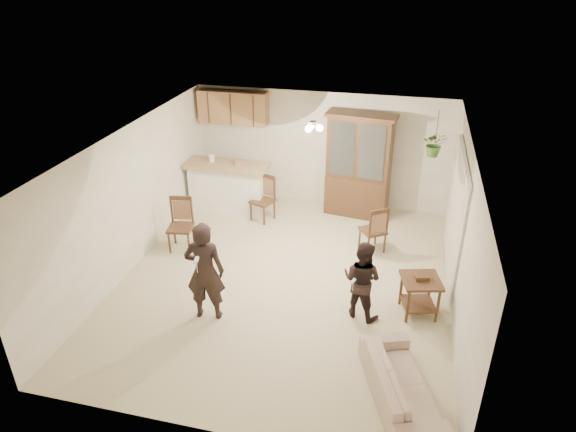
% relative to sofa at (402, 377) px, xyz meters
% --- Properties ---
extents(floor, '(6.50, 6.50, 0.00)m').
position_rel_sofa_xyz_m(floor, '(-2.05, 2.21, -0.37)').
color(floor, '#BBB28D').
rests_on(floor, ground).
extents(ceiling, '(5.50, 6.50, 0.02)m').
position_rel_sofa_xyz_m(ceiling, '(-2.05, 2.21, 2.13)').
color(ceiling, silver).
rests_on(ceiling, wall_back).
extents(wall_back, '(5.50, 0.02, 2.50)m').
position_rel_sofa_xyz_m(wall_back, '(-2.05, 5.46, 0.88)').
color(wall_back, white).
rests_on(wall_back, ground).
extents(wall_front, '(5.50, 0.02, 2.50)m').
position_rel_sofa_xyz_m(wall_front, '(-2.05, -1.04, 0.88)').
color(wall_front, white).
rests_on(wall_front, ground).
extents(wall_left, '(0.02, 6.50, 2.50)m').
position_rel_sofa_xyz_m(wall_left, '(-4.80, 2.21, 0.88)').
color(wall_left, white).
rests_on(wall_left, ground).
extents(wall_right, '(0.02, 6.50, 2.50)m').
position_rel_sofa_xyz_m(wall_right, '(0.70, 2.21, 0.88)').
color(wall_right, white).
rests_on(wall_right, ground).
extents(breakfast_bar, '(1.60, 0.55, 1.00)m').
position_rel_sofa_xyz_m(breakfast_bar, '(-3.90, 4.56, 0.13)').
color(breakfast_bar, white).
rests_on(breakfast_bar, floor).
extents(bar_top, '(1.75, 0.70, 0.08)m').
position_rel_sofa_xyz_m(bar_top, '(-3.90, 4.56, 0.68)').
color(bar_top, '#A08260').
rests_on(bar_top, breakfast_bar).
extents(upper_cabinets, '(1.50, 0.34, 0.70)m').
position_rel_sofa_xyz_m(upper_cabinets, '(-3.95, 5.28, 1.73)').
color(upper_cabinets, olive).
rests_on(upper_cabinets, wall_back).
extents(vertical_blinds, '(0.06, 2.30, 2.10)m').
position_rel_sofa_xyz_m(vertical_blinds, '(0.66, 3.11, 0.73)').
color(vertical_blinds, beige).
rests_on(vertical_blinds, wall_right).
extents(ceiling_fixture, '(0.36, 0.36, 0.20)m').
position_rel_sofa_xyz_m(ceiling_fixture, '(-1.85, 3.41, 2.03)').
color(ceiling_fixture, '#FFE5BF').
rests_on(ceiling_fixture, ceiling).
extents(hanging_plant, '(0.43, 0.37, 0.48)m').
position_rel_sofa_xyz_m(hanging_plant, '(0.25, 4.61, 1.48)').
color(hanging_plant, '#2E5F26').
rests_on(hanging_plant, ceiling).
extents(plant_cord, '(0.01, 0.01, 0.65)m').
position_rel_sofa_xyz_m(plant_cord, '(0.25, 4.61, 1.81)').
color(plant_cord, black).
rests_on(plant_cord, ceiling).
extents(sofa, '(1.34, 2.01, 0.73)m').
position_rel_sofa_xyz_m(sofa, '(0.00, 0.00, 0.00)').
color(sofa, beige).
rests_on(sofa, floor).
extents(adult, '(0.71, 0.53, 1.80)m').
position_rel_sofa_xyz_m(adult, '(-2.98, 1.01, 0.53)').
color(adult, black).
rests_on(adult, floor).
extents(child, '(0.79, 0.70, 1.35)m').
position_rel_sofa_xyz_m(child, '(-0.70, 1.59, 0.31)').
color(child, black).
rests_on(child, floor).
extents(china_hutch, '(1.46, 0.73, 2.21)m').
position_rel_sofa_xyz_m(china_hutch, '(-1.18, 5.07, 0.73)').
color(china_hutch, '#381E14').
rests_on(china_hutch, floor).
extents(side_table, '(0.70, 0.70, 0.70)m').
position_rel_sofa_xyz_m(side_table, '(0.18, 1.84, -0.04)').
color(side_table, '#381E14').
rests_on(side_table, floor).
extents(chair_bar, '(0.52, 0.52, 1.01)m').
position_rel_sofa_xyz_m(chair_bar, '(-4.22, 2.80, -0.08)').
color(chair_bar, '#381E14').
rests_on(chair_bar, floor).
extents(chair_hutch_left, '(0.56, 0.56, 0.96)m').
position_rel_sofa_xyz_m(chair_hutch_left, '(-3.06, 4.31, -0.09)').
color(chair_hutch_left, '#381E14').
rests_on(chair_hutch_left, floor).
extents(chair_hutch_right, '(0.58, 0.58, 0.95)m').
position_rel_sofa_xyz_m(chair_hutch_right, '(-0.70, 3.60, -0.10)').
color(chair_hutch_right, '#381E14').
rests_on(chair_hutch_right, floor).
extents(controller_adult, '(0.06, 0.15, 0.04)m').
position_rel_sofa_xyz_m(controller_adult, '(-2.92, 0.63, 0.89)').
color(controller_adult, white).
rests_on(controller_adult, adult).
extents(controller_child, '(0.07, 0.12, 0.03)m').
position_rel_sofa_xyz_m(controller_child, '(-0.80, 1.31, 0.42)').
color(controller_child, white).
rests_on(controller_child, child).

